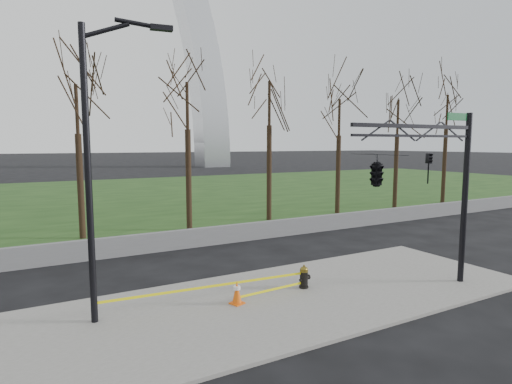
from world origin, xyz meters
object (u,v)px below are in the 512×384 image
traffic_cone (237,292)px  traffic_signal_mast (396,170)px  fire_hydrant (304,277)px  street_light (96,153)px

traffic_cone → traffic_signal_mast: traffic_signal_mast is taller
fire_hydrant → traffic_cone: fire_hydrant is taller
fire_hydrant → street_light: bearing=163.6°
fire_hydrant → street_light: 7.68m
street_light → traffic_signal_mast: size_ratio=1.37×
fire_hydrant → traffic_signal_mast: size_ratio=0.13×
traffic_cone → street_light: 5.71m
traffic_signal_mast → street_light: bearing=166.9°
fire_hydrant → street_light: street_light is taller
traffic_signal_mast → fire_hydrant: bearing=139.5°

